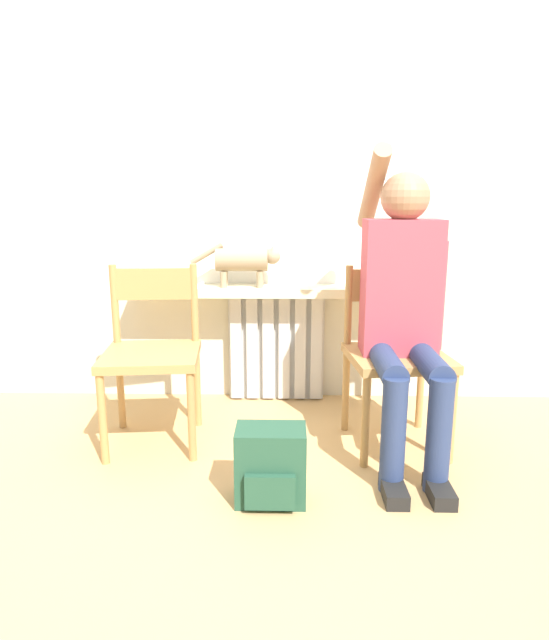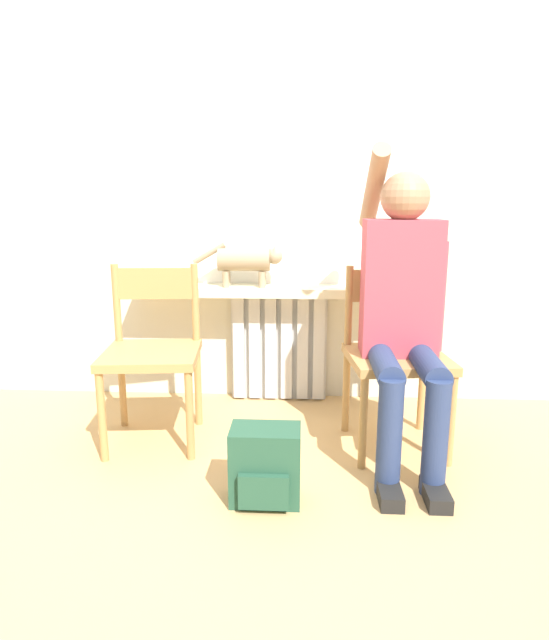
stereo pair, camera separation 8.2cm
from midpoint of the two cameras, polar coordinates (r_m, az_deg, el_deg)
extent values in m
plane|color=tan|center=(2.19, 0.09, -19.16)|extent=(12.00, 12.00, 0.00)
cube|color=beige|center=(3.10, 1.37, 16.29)|extent=(7.00, 0.06, 2.70)
cube|color=silver|center=(3.14, 1.23, -2.79)|extent=(0.56, 0.05, 0.63)
cube|color=silver|center=(3.11, -3.07, -2.94)|extent=(0.06, 0.03, 0.61)
cube|color=silver|center=(3.10, -1.36, -2.97)|extent=(0.06, 0.03, 0.61)
cube|color=silver|center=(3.10, 0.35, -3.00)|extent=(0.06, 0.03, 0.61)
cube|color=silver|center=(3.10, 2.06, -3.02)|extent=(0.06, 0.03, 0.61)
cube|color=silver|center=(3.10, 3.78, -3.05)|extent=(0.06, 0.03, 0.61)
cube|color=silver|center=(3.10, 5.50, -3.06)|extent=(0.06, 0.03, 0.61)
cube|color=beige|center=(2.99, 1.21, 3.14)|extent=(1.66, 0.23, 0.05)
cube|color=white|center=(3.06, 1.34, 15.17)|extent=(1.59, 0.01, 1.21)
cube|color=#B2844C|center=(2.59, -12.13, -3.66)|extent=(0.48, 0.48, 0.04)
cylinder|color=#B2844C|center=(2.53, -17.04, -9.90)|extent=(0.04, 0.04, 0.42)
cylinder|color=#B2844C|center=(2.46, -8.07, -10.08)|extent=(0.04, 0.04, 0.42)
cylinder|color=#B2844C|center=(2.88, -15.14, -6.94)|extent=(0.04, 0.04, 0.42)
cylinder|color=#B2844C|center=(2.82, -7.33, -7.01)|extent=(0.04, 0.04, 0.42)
cylinder|color=#B2844C|center=(2.77, -15.67, 1.76)|extent=(0.04, 0.04, 0.39)
cylinder|color=#B2844C|center=(2.70, -7.60, 1.88)|extent=(0.04, 0.04, 0.39)
cube|color=#B2844C|center=(2.71, -11.77, 3.84)|extent=(0.40, 0.06, 0.16)
cube|color=#B2844C|center=(2.55, 13.87, -4.04)|extent=(0.49, 0.49, 0.04)
cylinder|color=#B2844C|center=(2.40, 10.42, -10.80)|extent=(0.04, 0.04, 0.42)
cylinder|color=#B2844C|center=(2.52, 19.22, -10.17)|extent=(0.04, 0.04, 0.42)
cylinder|color=#B2844C|center=(2.75, 8.50, -7.58)|extent=(0.04, 0.04, 0.42)
cylinder|color=#B2844C|center=(2.85, 16.25, -7.20)|extent=(0.04, 0.04, 0.42)
cylinder|color=#B2844C|center=(2.63, 8.82, 1.53)|extent=(0.04, 0.04, 0.39)
cylinder|color=#B2844C|center=(2.74, 16.83, 1.58)|extent=(0.04, 0.04, 0.39)
cube|color=#B2844C|center=(2.66, 13.01, 3.61)|extent=(0.40, 0.07, 0.16)
cylinder|color=navy|center=(2.34, 12.61, -4.56)|extent=(0.11, 0.43, 0.11)
cylinder|color=navy|center=(2.37, 16.91, -4.54)|extent=(0.11, 0.43, 0.11)
cylinder|color=navy|center=(2.22, 13.22, -12.06)|extent=(0.10, 0.10, 0.48)
cylinder|color=navy|center=(2.26, 17.82, -11.91)|extent=(0.10, 0.10, 0.48)
cube|color=black|center=(2.26, 13.21, -17.53)|extent=(0.09, 0.20, 0.06)
cube|color=black|center=(2.30, 17.83, -17.29)|extent=(0.09, 0.20, 0.06)
cube|color=#B74251|center=(2.50, 14.18, 3.31)|extent=(0.34, 0.20, 0.61)
sphere|color=#A87A5B|center=(2.46, 14.70, 12.60)|extent=(0.21, 0.21, 0.21)
cylinder|color=#A87A5B|center=(2.58, 11.47, 13.51)|extent=(0.08, 0.50, 0.38)
cylinder|color=#B74251|center=(2.50, 17.77, 2.38)|extent=(0.08, 0.08, 0.49)
cylinder|color=#9E896B|center=(2.95, -2.46, 6.47)|extent=(0.28, 0.13, 0.13)
sphere|color=#9E896B|center=(2.93, 0.82, 6.82)|extent=(0.09, 0.09, 0.09)
cone|color=#9E896B|center=(2.91, 0.81, 7.55)|extent=(0.03, 0.03, 0.03)
cone|color=#9E896B|center=(2.95, 0.84, 7.63)|extent=(0.03, 0.03, 0.03)
cylinder|color=#9E896B|center=(2.92, -0.56, 4.30)|extent=(0.04, 0.04, 0.09)
cylinder|color=#9E896B|center=(2.99, -0.48, 4.48)|extent=(0.04, 0.04, 0.09)
cylinder|color=#9E896B|center=(2.94, -4.43, 4.32)|extent=(0.04, 0.04, 0.09)
cylinder|color=#9E896B|center=(3.00, -4.27, 4.50)|extent=(0.04, 0.04, 0.09)
cylinder|color=#9E896B|center=(2.97, -6.19, 7.06)|extent=(0.19, 0.03, 0.13)
cube|color=#234C38|center=(2.15, 0.16, -15.16)|extent=(0.27, 0.17, 0.30)
cube|color=#234C38|center=(2.10, 0.01, -17.89)|extent=(0.19, 0.03, 0.14)
camera|label=1|loc=(0.04, -89.10, 0.20)|focal=30.00mm
camera|label=2|loc=(0.04, 90.90, -0.20)|focal=30.00mm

